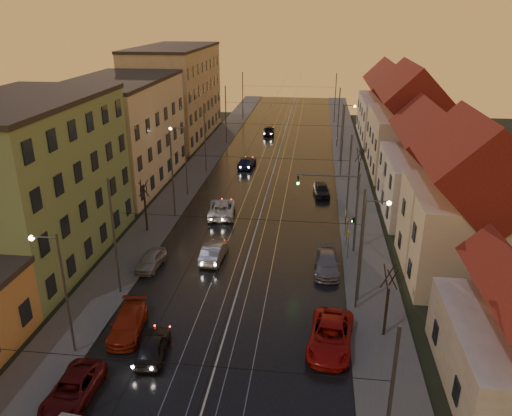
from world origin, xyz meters
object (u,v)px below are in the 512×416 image
at_px(driving_car_2, 222,208).
at_px(driving_car_3, 247,162).
at_px(parked_left_1, 73,389).
at_px(parked_left_3, 151,260).
at_px(driving_car_4, 269,130).
at_px(street_lamp_2, 183,154).
at_px(street_lamp_0, 59,283).
at_px(parked_right_1, 327,263).
at_px(parked_right_2, 322,190).
at_px(traffic_light_mast, 345,202).
at_px(parked_left_2, 128,323).
at_px(driving_car_1, 214,252).
at_px(street_lamp_3, 344,127).
at_px(street_lamp_1, 367,241).
at_px(driving_car_0, 153,346).
at_px(parked_right_0, 331,336).

height_order(driving_car_2, driving_car_3, driving_car_2).
height_order(parked_left_1, parked_left_3, parked_left_3).
bearing_deg(driving_car_3, driving_car_4, -89.75).
bearing_deg(driving_car_4, street_lamp_2, 73.93).
height_order(street_lamp_0, parked_right_1, street_lamp_0).
bearing_deg(driving_car_3, parked_right_2, 138.48).
bearing_deg(driving_car_3, traffic_light_mast, 119.78).
bearing_deg(driving_car_4, parked_left_2, 82.14).
distance_m(street_lamp_2, parked_right_2, 16.02).
xyz_separation_m(traffic_light_mast, parked_right_2, (-1.76, 13.91, -3.90)).
relative_size(driving_car_1, parked_right_1, 0.94).
relative_size(driving_car_1, parked_right_2, 1.10).
relative_size(street_lamp_3, parked_right_1, 1.66).
distance_m(parked_left_1, parked_left_2, 6.21).
distance_m(traffic_light_mast, driving_car_4, 44.28).
bearing_deg(street_lamp_1, driving_car_1, 156.48).
bearing_deg(parked_right_2, parked_right_1, -94.27).
relative_size(street_lamp_1, driving_car_3, 1.67).
height_order(traffic_light_mast, driving_car_0, traffic_light_mast).
xyz_separation_m(parked_right_0, parked_right_1, (-0.11, 9.77, -0.09)).
distance_m(driving_car_2, parked_left_3, 12.24).
relative_size(traffic_light_mast, parked_left_2, 1.50).
distance_m(street_lamp_0, parked_left_2, 5.60).
height_order(driving_car_1, parked_right_0, parked_right_0).
xyz_separation_m(street_lamp_2, traffic_light_mast, (17.10, -12.00, -0.29)).
height_order(driving_car_4, parked_left_1, driving_car_4).
xyz_separation_m(street_lamp_3, traffic_light_mast, (-1.11, -28.00, -0.29)).
xyz_separation_m(driving_car_0, driving_car_3, (0.25, 39.60, 0.00)).
distance_m(street_lamp_1, driving_car_0, 15.70).
relative_size(driving_car_3, parked_left_1, 1.02).
bearing_deg(traffic_light_mast, driving_car_3, 116.03).
xyz_separation_m(street_lamp_0, street_lamp_2, (0.00, 28.00, 0.00)).
bearing_deg(parked_right_1, driving_car_0, -131.48).
height_order(traffic_light_mast, driving_car_2, traffic_light_mast).
xyz_separation_m(driving_car_4, parked_right_2, (8.78, -28.93, -0.07)).
xyz_separation_m(parked_right_1, parked_right_2, (-0.41, 17.62, 0.01)).
bearing_deg(parked_left_3, street_lamp_0, -93.45).
height_order(traffic_light_mast, parked_left_3, traffic_light_mast).
relative_size(street_lamp_3, driving_car_2, 1.43).
bearing_deg(parked_left_1, traffic_light_mast, 53.37).
relative_size(street_lamp_1, driving_car_0, 1.97).
bearing_deg(parked_left_2, parked_left_3, 91.30).
bearing_deg(driving_car_0, street_lamp_1, -154.80).
bearing_deg(driving_car_1, street_lamp_2, -64.50).
bearing_deg(traffic_light_mast, street_lamp_0, -136.90).
bearing_deg(street_lamp_1, parked_right_1, 119.82).
height_order(street_lamp_2, driving_car_1, street_lamp_2).
bearing_deg(driving_car_3, driving_car_1, 95.73).
bearing_deg(parked_left_3, traffic_light_mast, 21.32).
relative_size(parked_left_3, parked_right_1, 0.81).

